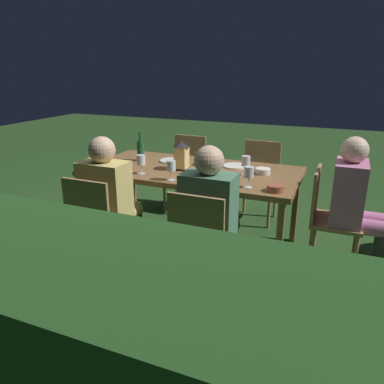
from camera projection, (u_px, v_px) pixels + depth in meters
The scene contains 23 objects.
ground_plane at pixel (192, 242), 3.72m from camera, with size 16.00×16.00×0.00m, color #26471E.
dining_table at pixel (192, 174), 3.49m from camera, with size 1.96×0.98×0.75m.
chair_side_right_a at pixel (201, 242), 2.63m from camera, with size 0.42×0.40×0.87m.
person_in_green at pixel (211, 213), 2.75m from camera, with size 0.38×0.47×1.15m.
chair_side_left_b at pixel (186, 169), 4.49m from camera, with size 0.42×0.40×0.87m.
chair_side_left_a at pixel (259, 177), 4.17m from camera, with size 0.42×0.40×0.87m.
chair_head_near at pixel (328, 215), 3.11m from camera, with size 0.40×0.42×0.87m.
person_in_pink at pixel (356, 201), 2.99m from camera, with size 0.48×0.38×1.15m.
chair_side_right_b at pixel (97, 223), 2.95m from camera, with size 0.42×0.40×0.87m.
person_in_mustard at pixel (110, 197), 3.08m from camera, with size 0.38×0.47×1.15m.
lantern_centerpiece at pixel (181, 154), 3.41m from camera, with size 0.15×0.15×0.27m.
green_bottle_on_table at pixel (141, 150), 3.74m from camera, with size 0.07×0.07×0.29m.
wine_glass_a at pixel (171, 167), 3.10m from camera, with size 0.08×0.08×0.17m.
wine_glass_b at pixel (141, 161), 3.29m from camera, with size 0.08×0.08×0.17m.
wine_glass_c at pixel (249, 173), 2.91m from camera, with size 0.08×0.08×0.17m.
wine_glass_d at pixel (246, 162), 3.25m from camera, with size 0.08×0.08×0.17m.
plate_a at pixel (235, 166), 3.55m from camera, with size 0.23×0.23×0.01m, color white.
plate_b at pixel (197, 177), 3.21m from camera, with size 0.23×0.23×0.01m, color white.
plate_c at pixel (172, 161), 3.75m from camera, with size 0.24×0.24×0.01m, color silver.
bowl_olives at pixel (275, 188), 2.85m from camera, with size 0.13×0.13×0.05m.
bowl_bread at pixel (202, 162), 3.60m from camera, with size 0.12×0.12×0.05m.
bowl_salad at pixel (117, 169), 3.37m from camera, with size 0.12×0.12×0.04m.
bowl_dip at pixel (263, 171), 3.31m from camera, with size 0.13×0.13×0.05m.
Camera 1 is at (-1.30, 3.10, 1.66)m, focal length 35.13 mm.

